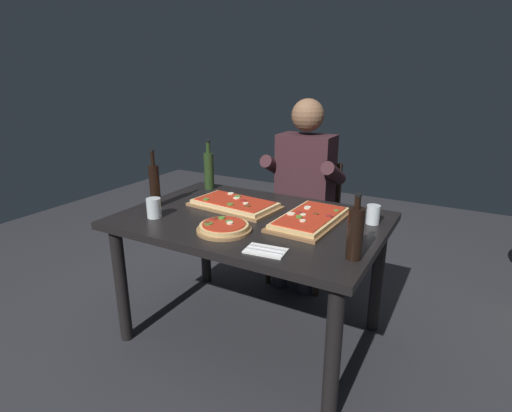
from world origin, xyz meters
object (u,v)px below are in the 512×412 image
object	(u,v)px
pizza_rectangular_left	(310,219)
tumbler_far_side	(154,209)
dining_table	(252,233)
pizza_rectangular_front	(235,204)
tumbler_near_camera	(373,216)
seated_diner	(303,185)
pizza_round_far	(224,228)
oil_bottle_amber	(355,233)
vinegar_bottle_green	(209,170)
diner_chair	(308,215)
wine_bottle_dark	(155,185)

from	to	relation	value
pizza_rectangular_left	tumbler_far_side	distance (m)	0.84
dining_table	pizza_rectangular_front	size ratio (longest dim) A/B	2.59
tumbler_near_camera	seated_diner	bearing A→B (deg)	139.81
pizza_round_far	seated_diner	xyz separation A→B (m)	(0.01, 0.98, -0.02)
dining_table	pizza_round_far	bearing A→B (deg)	-94.10
oil_bottle_amber	tumbler_far_side	distance (m)	1.10
oil_bottle_amber	tumbler_near_camera	bearing A→B (deg)	93.99
pizza_rectangular_front	vinegar_bottle_green	distance (m)	0.46
tumbler_far_side	diner_chair	size ratio (longest dim) A/B	0.12
vinegar_bottle_green	seated_diner	size ratio (longest dim) A/B	0.25
diner_chair	vinegar_bottle_green	bearing A→B (deg)	-136.95
wine_bottle_dark	pizza_round_far	bearing A→B (deg)	-13.60
dining_table	vinegar_bottle_green	size ratio (longest dim) A/B	4.27
diner_chair	seated_diner	distance (m)	0.28
dining_table	pizza_rectangular_front	xyz separation A→B (m)	(-0.17, 0.10, 0.12)
vinegar_bottle_green	tumbler_far_side	xyz separation A→B (m)	(0.08, -0.62, -0.09)
dining_table	diner_chair	distance (m)	0.87
tumbler_near_camera	seated_diner	distance (m)	0.80
dining_table	tumbler_near_camera	distance (m)	0.65
pizza_rectangular_left	diner_chair	world-z (taller)	diner_chair
pizza_rectangular_front	diner_chair	world-z (taller)	diner_chair
oil_bottle_amber	tumbler_near_camera	size ratio (longest dim) A/B	2.87
oil_bottle_amber	pizza_rectangular_left	bearing A→B (deg)	135.29
pizza_rectangular_left	vinegar_bottle_green	xyz separation A→B (m)	(-0.84, 0.28, 0.11)
wine_bottle_dark	oil_bottle_amber	world-z (taller)	wine_bottle_dark
oil_bottle_amber	tumbler_far_side	world-z (taller)	oil_bottle_amber
tumbler_near_camera	wine_bottle_dark	bearing A→B (deg)	-164.44
pizza_round_far	vinegar_bottle_green	world-z (taller)	vinegar_bottle_green
dining_table	pizza_rectangular_left	distance (m)	0.34
tumbler_near_camera	tumbler_far_side	world-z (taller)	tumbler_far_side
tumbler_near_camera	oil_bottle_amber	bearing A→B (deg)	-86.01
pizza_round_far	wine_bottle_dark	world-z (taller)	wine_bottle_dark
vinegar_bottle_green	wine_bottle_dark	bearing A→B (deg)	-95.94
pizza_rectangular_front	vinegar_bottle_green	world-z (taller)	vinegar_bottle_green
dining_table	wine_bottle_dark	distance (m)	0.64
dining_table	pizza_rectangular_left	size ratio (longest dim) A/B	2.64
wine_bottle_dark	diner_chair	xyz separation A→B (m)	(0.58, 0.96, -0.38)
diner_chair	tumbler_near_camera	bearing A→B (deg)	-46.18
pizza_round_far	tumbler_far_side	distance (m)	0.44
pizza_rectangular_front	pizza_round_far	size ratio (longest dim) A/B	1.98
wine_bottle_dark	tumbler_near_camera	xyz separation A→B (m)	(1.18, 0.33, -0.09)
dining_table	vinegar_bottle_green	world-z (taller)	vinegar_bottle_green
pizza_rectangular_front	pizza_round_far	world-z (taller)	pizza_round_far
dining_table	wine_bottle_dark	bearing A→B (deg)	-169.57
pizza_rectangular_front	seated_diner	xyz separation A→B (m)	(0.16, 0.63, -0.02)
pizza_rectangular_left	pizza_round_far	bearing A→B (deg)	-135.01
dining_table	oil_bottle_amber	world-z (taller)	oil_bottle_amber
pizza_rectangular_left	pizza_round_far	world-z (taller)	same
pizza_round_far	tumbler_near_camera	size ratio (longest dim) A/B	2.75
vinegar_bottle_green	seated_diner	distance (m)	0.66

